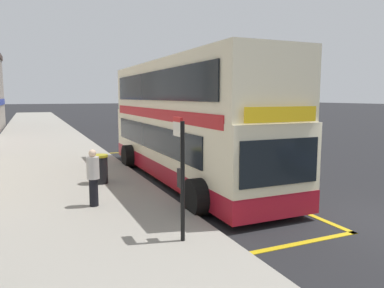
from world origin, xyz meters
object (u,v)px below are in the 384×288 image
(parked_car_maroon_across, at_px, (139,118))
(pedestrian_waiting_near_sign, at_px, (93,176))
(bus_stop_sign, at_px, (181,168))
(double_decker_bus, at_px, (185,125))
(litter_bin, at_px, (99,169))

(parked_car_maroon_across, distance_m, pedestrian_waiting_near_sign, 29.94)
(pedestrian_waiting_near_sign, bearing_deg, bus_stop_sign, -67.71)
(double_decker_bus, height_order, bus_stop_sign, double_decker_bus)
(bus_stop_sign, height_order, pedestrian_waiting_near_sign, bus_stop_sign)
(double_decker_bus, bearing_deg, pedestrian_waiting_near_sign, -145.60)
(double_decker_bus, xyz_separation_m, bus_stop_sign, (-2.51, -5.78, -0.40))
(double_decker_bus, xyz_separation_m, parked_car_maroon_across, (5.45, 25.86, -1.27))
(pedestrian_waiting_near_sign, relative_size, litter_bin, 1.57)
(bus_stop_sign, height_order, litter_bin, bus_stop_sign)
(double_decker_bus, bearing_deg, litter_bin, 179.07)
(double_decker_bus, bearing_deg, parked_car_maroon_across, 78.10)
(bus_stop_sign, xyz_separation_m, parked_car_maroon_across, (7.96, 31.64, -0.87))
(double_decker_bus, distance_m, pedestrian_waiting_near_sign, 4.74)
(parked_car_maroon_across, xyz_separation_m, pedestrian_waiting_near_sign, (-9.26, -28.47, 0.19))
(bus_stop_sign, xyz_separation_m, litter_bin, (-0.69, 5.83, -1.02))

